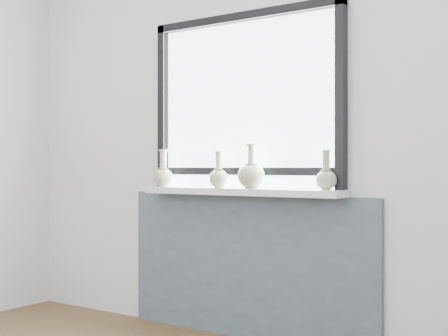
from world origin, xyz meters
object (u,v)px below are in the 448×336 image
Objects in this scene: vase_b at (219,177)px; vase_c at (251,174)px; vase_a at (163,175)px; vase_d at (326,178)px; windowsill at (239,192)px.

vase_b is 0.84× the size of vase_c.
vase_d is (1.12, 0.03, -0.01)m from vase_a.
vase_d is (0.69, 0.02, -0.00)m from vase_b.
vase_a is 1.12m from vase_d.
vase_b reaches higher than windowsill.
windowsill is at bearing 2.97° from vase_a.
vase_c is at bearing -176.96° from vase_d.
vase_a is at bearing -177.03° from windowsill.
windowsill is at bearing 165.66° from vase_c.
vase_d reaches higher than windowsill.
vase_b is at bearing -178.41° from vase_d.
vase_d is (0.56, -0.00, 0.09)m from windowsill.
vase_b is 1.01× the size of vase_d.
vase_c is 1.20× the size of vase_d.
windowsill is 0.57m from vase_d.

